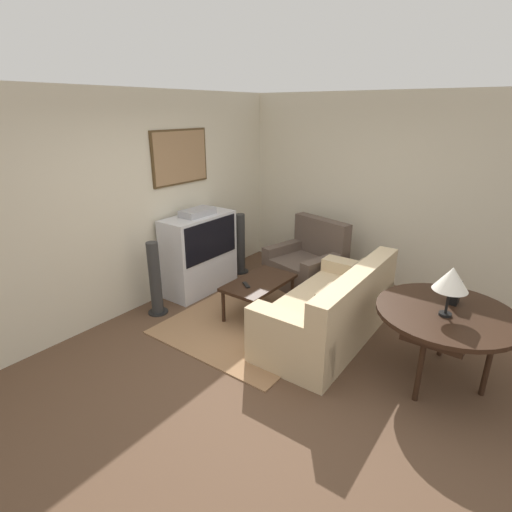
{
  "coord_description": "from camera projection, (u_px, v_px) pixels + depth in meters",
  "views": [
    {
      "loc": [
        -2.98,
        -1.97,
        2.47
      ],
      "look_at": [
        0.74,
        0.8,
        0.75
      ],
      "focal_mm": 28.0,
      "sensor_mm": 36.0,
      "label": 1
    }
  ],
  "objects": [
    {
      "name": "speaker_tower_right",
      "position": [
        240.0,
        245.0,
        6.26
      ],
      "size": [
        0.25,
        0.25,
        0.95
      ],
      "color": "black",
      "rests_on": "ground_plane"
    },
    {
      "name": "couch",
      "position": [
        330.0,
        312.0,
        4.47
      ],
      "size": [
        1.9,
        0.92,
        0.88
      ],
      "rotation": [
        0.0,
        0.0,
        3.16
      ],
      "color": "#CCB289",
      "rests_on": "ground_plane"
    },
    {
      "name": "table_lamp",
      "position": [
        452.0,
        279.0,
        3.45
      ],
      "size": [
        0.3,
        0.3,
        0.46
      ],
      "color": "black",
      "rests_on": "console_table"
    },
    {
      "name": "tv",
      "position": [
        200.0,
        253.0,
        5.61
      ],
      "size": [
        1.08,
        0.48,
        1.19
      ],
      "color": "silver",
      "rests_on": "ground_plane"
    },
    {
      "name": "mantel_clock",
      "position": [
        455.0,
        293.0,
        3.76
      ],
      "size": [
        0.13,
        0.1,
        0.21
      ],
      "color": "black",
      "rests_on": "console_table"
    },
    {
      "name": "console_table",
      "position": [
        446.0,
        317.0,
        3.66
      ],
      "size": [
        1.25,
        1.25,
        0.73
      ],
      "color": "black",
      "rests_on": "ground_plane"
    },
    {
      "name": "speaker_tower_left",
      "position": [
        155.0,
        281.0,
        4.98
      ],
      "size": [
        0.25,
        0.25,
        0.95
      ],
      "color": "black",
      "rests_on": "ground_plane"
    },
    {
      "name": "coffee_table",
      "position": [
        259.0,
        285.0,
        4.96
      ],
      "size": [
        0.95,
        0.55,
        0.46
      ],
      "color": "black",
      "rests_on": "ground_plane"
    },
    {
      "name": "armchair",
      "position": [
        307.0,
        265.0,
        5.87
      ],
      "size": [
        1.05,
        1.13,
        0.96
      ],
      "rotation": [
        0.0,
        0.0,
        -1.82
      ],
      "color": "brown",
      "rests_on": "ground_plane"
    },
    {
      "name": "wall_back",
      "position": [
        134.0,
        204.0,
        4.93
      ],
      "size": [
        12.0,
        0.1,
        2.7
      ],
      "color": "beige",
      "rests_on": "ground_plane"
    },
    {
      "name": "wall_right",
      "position": [
        379.0,
        192.0,
        5.71
      ],
      "size": [
        0.06,
        12.0,
        2.7
      ],
      "color": "beige",
      "rests_on": "ground_plane"
    },
    {
      "name": "ground_plane",
      "position": [
        274.0,
        358.0,
        4.2
      ],
      "size": [
        12.0,
        12.0,
        0.0
      ],
      "primitive_type": "plane",
      "color": "brown"
    },
    {
      "name": "remote",
      "position": [
        246.0,
        285.0,
        4.81
      ],
      "size": [
        0.12,
        0.16,
        0.02
      ],
      "color": "black",
      "rests_on": "coffee_table"
    },
    {
      "name": "area_rug",
      "position": [
        260.0,
        316.0,
        5.03
      ],
      "size": [
        2.26,
        1.76,
        0.01
      ],
      "color": "#99704C",
      "rests_on": "ground_plane"
    }
  ]
}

